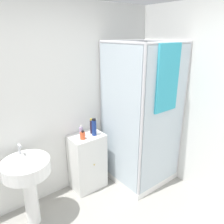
{
  "coord_description": "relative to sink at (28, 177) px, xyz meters",
  "views": [
    {
      "loc": [
        -0.9,
        -0.81,
        2.11
      ],
      "look_at": [
        0.65,
        1.16,
        1.21
      ],
      "focal_mm": 35.0,
      "sensor_mm": 36.0,
      "label": 1
    }
  ],
  "objects": [
    {
      "name": "shower_enclosure",
      "position": [
        1.57,
        -0.19,
        -0.04
      ],
      "size": [
        0.85,
        0.88,
        2.03
      ],
      "color": "white",
      "rests_on": "ground_plane"
    },
    {
      "name": "shampoo_bottle_blue",
      "position": [
        0.95,
        0.1,
        0.3
      ],
      "size": [
        0.06,
        0.06,
        0.24
      ],
      "color": "navy",
      "rests_on": "vanity_cabinet"
    },
    {
      "name": "shampoo_bottle_tall_black",
      "position": [
        0.96,
        0.17,
        0.28
      ],
      "size": [
        0.05,
        0.05,
        0.21
      ],
      "color": "#281E33",
      "rests_on": "vanity_cabinet"
    },
    {
      "name": "wall_back",
      "position": [
        0.39,
        0.36,
        0.62
      ],
      "size": [
        6.4,
        0.06,
        2.5
      ],
      "primitive_type": "cube",
      "color": "white",
      "rests_on": "ground_plane"
    },
    {
      "name": "sink",
      "position": [
        0.0,
        0.0,
        0.0
      ],
      "size": [
        0.51,
        0.51,
        0.96
      ],
      "color": "white",
      "rests_on": "ground_plane"
    },
    {
      "name": "lotion_bottle_white",
      "position": [
        0.8,
        0.19,
        0.24
      ],
      "size": [
        0.05,
        0.05,
        0.16
      ],
      "color": "#B299C6",
      "rests_on": "vanity_cabinet"
    },
    {
      "name": "soap_dispenser",
      "position": [
        0.77,
        0.1,
        0.23
      ],
      "size": [
        0.07,
        0.07,
        0.12
      ],
      "color": "#E5562D",
      "rests_on": "vanity_cabinet"
    },
    {
      "name": "vanity_cabinet",
      "position": [
        0.86,
        0.16,
        -0.23
      ],
      "size": [
        0.46,
        0.35,
        0.81
      ],
      "color": "white",
      "rests_on": "ground_plane"
    }
  ]
}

